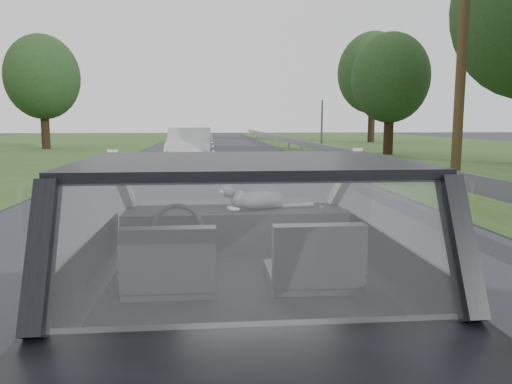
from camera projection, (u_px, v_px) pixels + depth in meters
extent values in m
plane|color=#363740|center=(241.00, 381.00, 3.16)|extent=(140.00, 140.00, 0.00)
cube|color=black|center=(240.00, 271.00, 3.06)|extent=(1.80, 4.00, 1.45)
cube|color=black|center=(235.00, 229.00, 3.66)|extent=(1.58, 0.45, 0.30)
cube|color=black|center=(170.00, 261.00, 2.72)|extent=(0.50, 0.72, 0.42)
cube|color=black|center=(315.00, 258.00, 2.79)|extent=(0.50, 0.72, 0.42)
torus|color=black|center=(177.00, 230.00, 3.32)|extent=(0.36, 0.36, 0.04)
ellipsoid|color=gray|center=(259.00, 199.00, 3.62)|extent=(0.53, 0.28, 0.23)
cube|color=gray|center=(378.00, 161.00, 13.33)|extent=(0.05, 90.00, 0.32)
imported|color=silver|center=(190.00, 147.00, 17.90)|extent=(1.70, 4.29, 1.41)
cube|color=#1B7131|center=(322.00, 126.00, 27.92)|extent=(0.31, 1.12, 2.79)
cylinder|color=#513B20|center=(464.00, 23.00, 13.65)|extent=(0.34, 0.34, 8.58)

